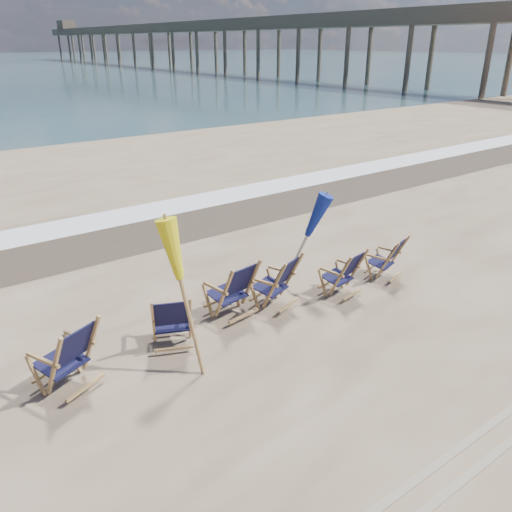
# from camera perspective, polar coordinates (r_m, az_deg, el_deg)

# --- Properties ---
(surf_foam) EXTENTS (200.00, 1.40, 0.01)m
(surf_foam) POSITION_cam_1_polar(r_m,az_deg,el_deg) (14.33, -14.47, 4.54)
(surf_foam) COLOR silver
(surf_foam) RESTS_ON ground
(wet_sand_strip) EXTENTS (200.00, 2.60, 0.00)m
(wet_sand_strip) POSITION_cam_1_polar(r_m,az_deg,el_deg) (13.02, -11.95, 2.87)
(wet_sand_strip) COLOR #42362A
(wet_sand_strip) RESTS_ON ground
(beach_chair_0) EXTENTS (0.98, 1.02, 1.11)m
(beach_chair_0) POSITION_cam_1_polar(r_m,az_deg,el_deg) (7.39, -18.27, -9.75)
(beach_chair_0) COLOR black
(beach_chair_0) RESTS_ON ground
(beach_chair_1) EXTENTS (0.86, 0.91, 0.99)m
(beach_chair_1) POSITION_cam_1_polar(r_m,az_deg,el_deg) (7.79, -7.53, -7.32)
(beach_chair_1) COLOR black
(beach_chair_1) RESTS_ON ground
(beach_chair_2) EXTENTS (0.82, 0.89, 1.11)m
(beach_chair_2) POSITION_cam_1_polar(r_m,az_deg,el_deg) (8.67, -0.55, -3.28)
(beach_chair_2) COLOR black
(beach_chair_2) RESTS_ON ground
(beach_chair_3) EXTENTS (0.89, 0.94, 1.05)m
(beach_chair_3) POSITION_cam_1_polar(r_m,az_deg,el_deg) (9.06, 4.08, -2.34)
(beach_chair_3) COLOR black
(beach_chair_3) RESTS_ON ground
(beach_chair_4) EXTENTS (0.73, 0.79, 0.97)m
(beach_chair_4) POSITION_cam_1_polar(r_m,az_deg,el_deg) (9.60, 11.47, -1.51)
(beach_chair_4) COLOR black
(beach_chair_4) RESTS_ON ground
(beach_chair_5) EXTENTS (0.76, 0.81, 0.93)m
(beach_chair_5) POSITION_cam_1_polar(r_m,az_deg,el_deg) (10.52, 15.90, 0.16)
(beach_chair_5) COLOR black
(beach_chair_5) RESTS_ON ground
(umbrella_yellow) EXTENTS (0.30, 0.30, 2.31)m
(umbrella_yellow) POSITION_cam_1_polar(r_m,az_deg,el_deg) (6.72, -8.26, -0.25)
(umbrella_yellow) COLOR #AB814C
(umbrella_yellow) RESTS_ON ground
(umbrella_blue) EXTENTS (0.30, 0.30, 2.01)m
(umbrella_blue) POSITION_cam_1_polar(r_m,az_deg,el_deg) (9.25, 5.39, 4.66)
(umbrella_blue) COLOR #A5A5AD
(umbrella_blue) RESTS_ON ground
(fishing_pier) EXTENTS (4.40, 140.00, 9.30)m
(fishing_pier) POSITION_cam_1_polar(r_m,az_deg,el_deg) (89.37, -7.86, 23.27)
(fishing_pier) COLOR brown
(fishing_pier) RESTS_ON ground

